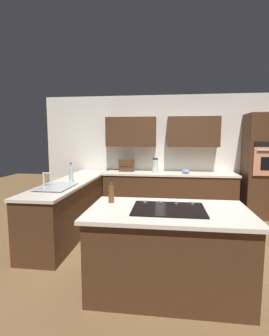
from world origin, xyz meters
TOP-DOWN VIEW (x-y plane):
  - ground_plane at (0.00, 0.00)m, footprint 14.00×14.00m
  - wall_back at (0.06, -2.05)m, footprint 6.00×0.44m
  - lower_cabinets_back at (0.10, -1.72)m, footprint 2.80×0.60m
  - countertop_back at (0.10, -1.72)m, footprint 2.84×0.64m
  - lower_cabinets_side at (1.82, -0.55)m, footprint 0.60×2.90m
  - countertop_side at (1.82, -0.55)m, footprint 0.64×2.94m
  - island_base at (0.13, 1.10)m, footprint 1.63×0.90m
  - island_top at (0.13, 1.10)m, footprint 1.71×0.98m
  - wall_oven at (-1.85, -1.72)m, footprint 0.80×0.66m
  - sink_unit at (1.83, 0.13)m, footprint 0.46×0.70m
  - cooktop at (0.13, 1.09)m, footprint 0.76×0.56m
  - blender at (0.40, -1.67)m, footprint 0.15×0.15m
  - mixing_bowl at (-0.25, -1.67)m, footprint 0.17×0.17m
  - spice_rack at (1.05, -1.80)m, footprint 0.33×0.11m
  - dish_soap_bottle at (1.77, -0.35)m, footprint 0.07×0.07m
  - oil_bottle at (0.80, 0.88)m, footprint 0.07×0.07m

SIDE VIEW (x-z plane):
  - ground_plane at x=0.00m, z-range 0.00..0.00m
  - lower_cabinets_back at x=0.10m, z-range 0.00..0.86m
  - lower_cabinets_side at x=1.82m, z-range 0.00..0.86m
  - island_base at x=0.13m, z-range 0.00..0.86m
  - countertop_back at x=0.10m, z-range 0.86..0.90m
  - countertop_side at x=1.82m, z-range 0.86..0.90m
  - island_top at x=0.13m, z-range 0.86..0.90m
  - cooktop at x=0.13m, z-range 0.89..0.92m
  - sink_unit at x=1.83m, z-range 0.80..1.03m
  - mixing_bowl at x=-0.25m, z-range 0.90..0.99m
  - oil_bottle at x=0.80m, z-range 0.87..1.15m
  - blender at x=0.40m, z-range 0.88..1.19m
  - dish_soap_bottle at x=1.77m, z-range 0.87..1.20m
  - spice_rack at x=1.05m, z-range 0.90..1.17m
  - wall_oven at x=-1.85m, z-range 0.00..2.14m
  - wall_back at x=0.06m, z-range 0.11..2.71m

